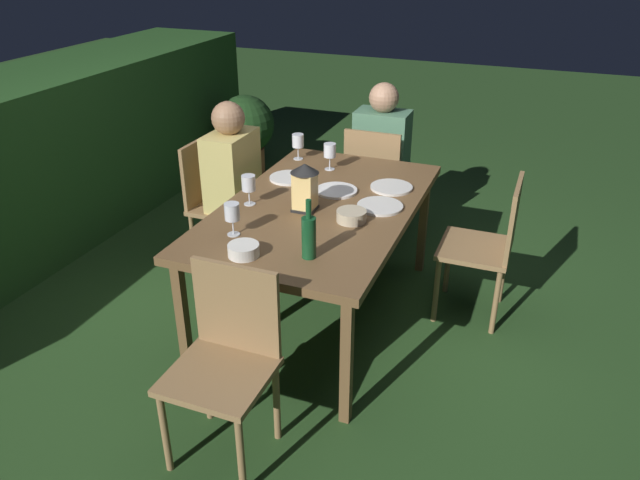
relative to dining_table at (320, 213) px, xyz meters
name	(u,v)px	position (x,y,z in m)	size (l,w,h in m)	color
ground_plane	(320,315)	(0.00, 0.00, -0.68)	(16.00, 16.00, 0.00)	#26471E
dining_table	(320,213)	(0.00, 0.00, 0.00)	(1.69, 1.01, 0.74)	brown
chair_side_left_b	(488,243)	(0.38, -0.89, -0.20)	(0.42, 0.40, 0.87)	#937047
chair_head_near	(226,356)	(-1.09, 0.00, -0.20)	(0.40, 0.42, 0.87)	#937047
chair_side_right_b	(217,198)	(0.38, 0.89, -0.20)	(0.42, 0.40, 0.87)	#937047
person_in_mustard	(241,181)	(0.38, 0.70, -0.05)	(0.38, 0.47, 1.15)	tan
chair_head_far	(375,179)	(1.09, 0.00, -0.20)	(0.40, 0.42, 0.87)	#937047
person_in_green	(384,151)	(1.29, 0.00, -0.05)	(0.48, 0.38, 1.15)	#4C7A5B
lantern_centerpiece	(305,185)	(-0.10, 0.05, 0.20)	(0.15, 0.15, 0.27)	black
green_bottle_on_table	(309,236)	(-0.58, -0.17, 0.16)	(0.07, 0.07, 0.29)	#144723
wine_glass_a	(232,213)	(-0.50, 0.27, 0.17)	(0.08, 0.08, 0.17)	silver
wine_glass_b	(298,142)	(0.64, 0.40, 0.17)	(0.08, 0.08, 0.17)	silver
wine_glass_c	(249,184)	(-0.14, 0.36, 0.17)	(0.08, 0.08, 0.17)	silver
wine_glass_d	(330,152)	(0.53, 0.14, 0.17)	(0.08, 0.08, 0.17)	silver
plate_a	(380,206)	(0.08, -0.32, 0.06)	(0.25, 0.25, 0.01)	silver
plate_b	(391,187)	(0.37, -0.31, 0.06)	(0.25, 0.25, 0.01)	silver
plate_c	(337,190)	(0.20, -0.02, 0.06)	(0.24, 0.24, 0.01)	white
plate_d	(289,178)	(0.29, 0.31, 0.06)	(0.24, 0.24, 0.01)	white
bowl_olives	(244,250)	(-0.68, 0.12, 0.08)	(0.15, 0.15, 0.06)	silver
bowl_bread	(351,215)	(-0.14, -0.23, 0.08)	(0.16, 0.16, 0.06)	#BCAD8E
hedge_backdrop	(6,173)	(0.00, 2.32, -0.09)	(5.08, 0.90, 1.20)	#234C1E
potted_plant_by_hedge	(246,130)	(1.99, 1.52, -0.26)	(0.53, 0.53, 0.75)	#9E5133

